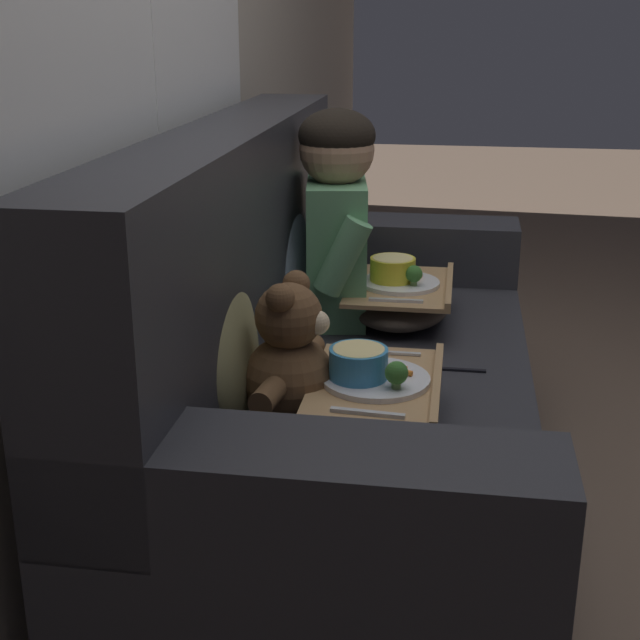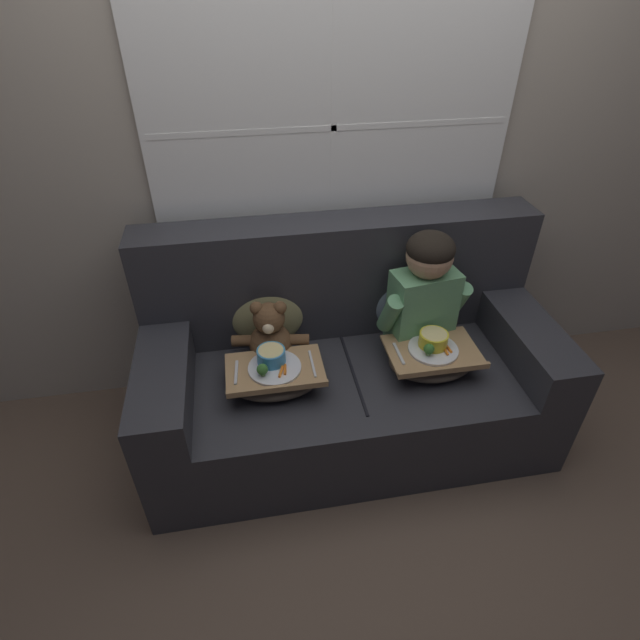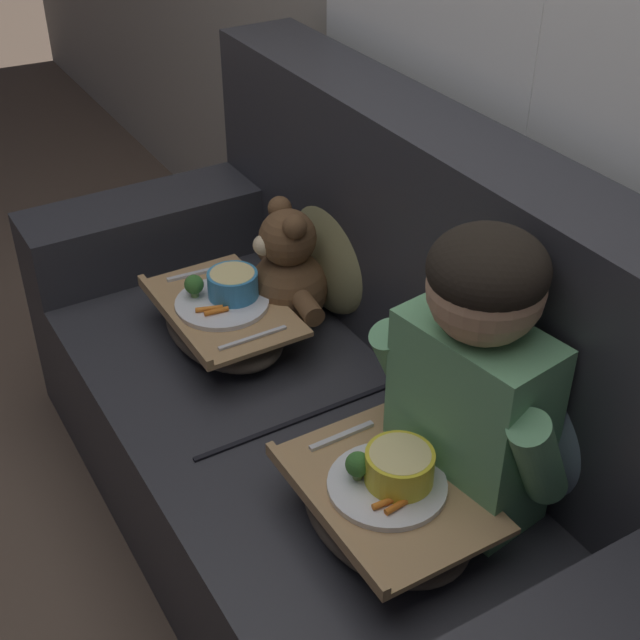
% 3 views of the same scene
% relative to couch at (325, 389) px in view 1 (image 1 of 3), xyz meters
% --- Properties ---
extents(ground_plane, '(14.00, 14.00, 0.00)m').
position_rel_couch_xyz_m(ground_plane, '(0.00, -0.08, -0.35)').
color(ground_plane, brown).
extents(couch, '(1.85, 0.86, 1.00)m').
position_rel_couch_xyz_m(couch, '(0.00, 0.00, 0.00)').
color(couch, '#2D2D33').
rests_on(couch, ground_plane).
extents(throw_pillow_behind_child, '(0.40, 0.19, 0.42)m').
position_rel_couch_xyz_m(throw_pillow_behind_child, '(0.35, 0.16, 0.26)').
color(throw_pillow_behind_child, slate).
rests_on(throw_pillow_behind_child, couch).
extents(throw_pillow_behind_teddy, '(0.37, 0.18, 0.38)m').
position_rel_couch_xyz_m(throw_pillow_behind_teddy, '(-0.35, 0.16, 0.26)').
color(throw_pillow_behind_teddy, '#898456').
rests_on(throw_pillow_behind_teddy, couch).
extents(child_figure, '(0.43, 0.23, 0.59)m').
position_rel_couch_xyz_m(child_figure, '(0.35, 0.02, 0.39)').
color(child_figure, '#66A370').
rests_on(child_figure, couch).
extents(teddy_bear, '(0.35, 0.25, 0.32)m').
position_rel_couch_xyz_m(teddy_bear, '(-0.35, 0.02, 0.21)').
color(teddy_bear, brown).
rests_on(teddy_bear, couch).
extents(lap_tray_child, '(0.40, 0.29, 0.18)m').
position_rel_couch_xyz_m(lap_tray_child, '(0.35, -0.16, 0.14)').
color(lap_tray_child, '#473D33').
rests_on(lap_tray_child, child_figure).
extents(lap_tray_teddy, '(0.41, 0.27, 0.18)m').
position_rel_couch_xyz_m(lap_tray_teddy, '(-0.35, -0.16, 0.14)').
color(lap_tray_teddy, '#473D33').
rests_on(lap_tray_teddy, teddy_bear).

